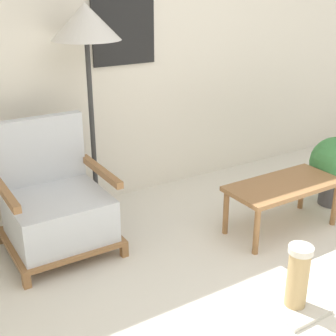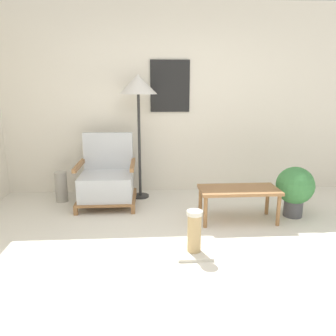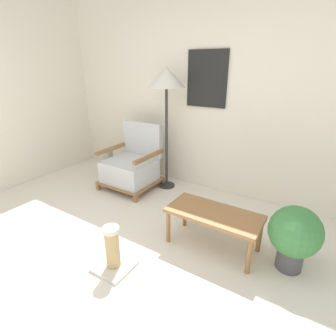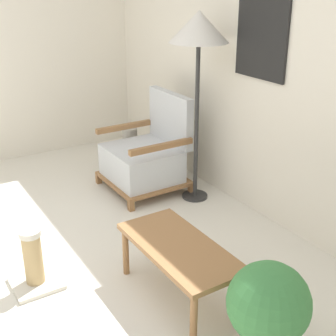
{
  "view_description": "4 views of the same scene",
  "coord_description": "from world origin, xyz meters",
  "px_view_note": "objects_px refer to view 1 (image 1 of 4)",
  "views": [
    {
      "loc": [
        -1.91,
        -1.17,
        1.84
      ],
      "look_at": [
        -0.21,
        1.57,
        0.55
      ],
      "focal_mm": 50.0,
      "sensor_mm": 36.0,
      "label": 1
    },
    {
      "loc": [
        -0.47,
        -2.4,
        1.52
      ],
      "look_at": [
        -0.21,
        1.57,
        0.55
      ],
      "focal_mm": 35.0,
      "sensor_mm": 36.0,
      "label": 2
    },
    {
      "loc": [
        1.39,
        -0.94,
        1.73
      ],
      "look_at": [
        -0.21,
        1.57,
        0.55
      ],
      "focal_mm": 28.0,
      "sensor_mm": 36.0,
      "label": 3
    },
    {
      "loc": [
        2.7,
        -0.25,
        2.0
      ],
      "look_at": [
        -0.21,
        1.57,
        0.55
      ],
      "focal_mm": 50.0,
      "sensor_mm": 36.0,
      "label": 4
    }
  ],
  "objects_px": {
    "armchair": "(56,207)",
    "scratching_post": "(297,285)",
    "coffee_table": "(283,189)",
    "floor_lamp": "(86,30)",
    "potted_plant": "(336,166)"
  },
  "relations": [
    {
      "from": "armchair",
      "to": "potted_plant",
      "type": "xyz_separation_m",
      "value": [
        2.3,
        -0.57,
        0.03
      ]
    },
    {
      "from": "potted_plant",
      "to": "scratching_post",
      "type": "xyz_separation_m",
      "value": [
        -1.34,
        -0.86,
        -0.2
      ]
    },
    {
      "from": "potted_plant",
      "to": "scratching_post",
      "type": "distance_m",
      "value": 1.6
    },
    {
      "from": "armchair",
      "to": "scratching_post",
      "type": "distance_m",
      "value": 1.73
    },
    {
      "from": "floor_lamp",
      "to": "coffee_table",
      "type": "distance_m",
      "value": 1.9
    },
    {
      "from": "floor_lamp",
      "to": "scratching_post",
      "type": "distance_m",
      "value": 2.24
    },
    {
      "from": "armchair",
      "to": "potted_plant",
      "type": "distance_m",
      "value": 2.37
    },
    {
      "from": "armchair",
      "to": "floor_lamp",
      "type": "height_order",
      "value": "floor_lamp"
    },
    {
      "from": "coffee_table",
      "to": "floor_lamp",
      "type": "bearing_deg",
      "value": 140.82
    },
    {
      "from": "coffee_table",
      "to": "scratching_post",
      "type": "height_order",
      "value": "scratching_post"
    },
    {
      "from": "floor_lamp",
      "to": "armchair",
      "type": "bearing_deg",
      "value": -146.69
    },
    {
      "from": "scratching_post",
      "to": "armchair",
      "type": "bearing_deg",
      "value": 124.03
    },
    {
      "from": "coffee_table",
      "to": "armchair",
      "type": "bearing_deg",
      "value": 157.42
    },
    {
      "from": "armchair",
      "to": "coffee_table",
      "type": "bearing_deg",
      "value": -22.58
    },
    {
      "from": "floor_lamp",
      "to": "coffee_table",
      "type": "bearing_deg",
      "value": -39.18
    }
  ]
}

